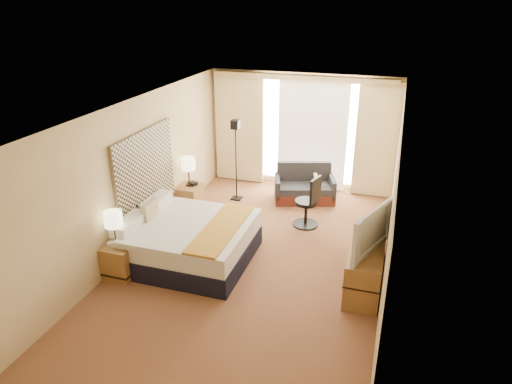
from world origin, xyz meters
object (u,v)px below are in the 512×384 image
(desk_chair, at_px, (309,204))
(lamp_right, at_px, (188,164))
(television, at_px, (366,228))
(bed, at_px, (189,240))
(media_dresser, at_px, (367,260))
(lamp_left, at_px, (113,220))
(floor_lamp, at_px, (236,144))
(nightstand_right, at_px, (190,198))
(nightstand_left, at_px, (122,260))
(loveseat, at_px, (304,189))

(desk_chair, bearing_deg, lamp_right, -163.07)
(television, bearing_deg, bed, 112.04)
(media_dresser, height_order, lamp_left, lamp_left)
(floor_lamp, xyz_separation_m, lamp_right, (-0.71, -0.84, -0.23))
(lamp_right, bearing_deg, nightstand_right, -112.71)
(nightstand_right, distance_m, lamp_left, 2.64)
(media_dresser, bearing_deg, nightstand_left, -164.16)
(lamp_left, distance_m, television, 3.77)
(lamp_right, bearing_deg, lamp_left, -90.72)
(media_dresser, relative_size, lamp_right, 2.98)
(nightstand_left, distance_m, loveseat, 4.33)
(bed, height_order, lamp_right, lamp_right)
(loveseat, distance_m, lamp_left, 4.43)
(floor_lamp, xyz_separation_m, lamp_left, (-0.75, -3.38, -0.25))
(nightstand_left, relative_size, television, 0.47)
(bed, xyz_separation_m, lamp_left, (-0.84, -0.80, 0.65))
(lamp_left, height_order, lamp_right, lamp_right)
(desk_chair, bearing_deg, nightstand_left, -118.29)
(loveseat, height_order, desk_chair, desk_chair)
(nightstand_right, relative_size, lamp_left, 0.94)
(media_dresser, distance_m, lamp_right, 4.03)
(loveseat, relative_size, television, 1.21)
(media_dresser, relative_size, lamp_left, 3.08)
(media_dresser, distance_m, bed, 2.90)
(loveseat, bearing_deg, floor_lamp, 178.33)
(bed, distance_m, floor_lamp, 2.74)
(loveseat, distance_m, floor_lamp, 1.78)
(loveseat, distance_m, television, 3.42)
(nightstand_right, bearing_deg, media_dresser, -21.40)
(floor_lamp, bearing_deg, media_dresser, -37.66)
(bed, distance_m, lamp_left, 1.33)
(nightstand_left, relative_size, nightstand_right, 1.00)
(media_dresser, xyz_separation_m, bed, (-2.89, -0.28, 0.01))
(media_dresser, height_order, lamp_right, lamp_right)
(lamp_left, bearing_deg, loveseat, 60.24)
(desk_chair, distance_m, television, 2.22)
(nightstand_right, height_order, lamp_right, lamp_right)
(media_dresser, distance_m, lamp_left, 3.93)
(floor_lamp, bearing_deg, nightstand_left, -102.13)
(desk_chair, height_order, lamp_left, lamp_left)
(media_dresser, relative_size, television, 1.54)
(media_dresser, bearing_deg, television, -100.54)
(loveseat, bearing_deg, nightstand_right, -167.24)
(television, bearing_deg, nightstand_right, 86.51)
(media_dresser, height_order, television, television)
(floor_lamp, bearing_deg, television, -41.24)
(media_dresser, height_order, floor_lamp, floor_lamp)
(lamp_right, distance_m, television, 4.04)
(nightstand_right, distance_m, bed, 1.92)
(nightstand_right, height_order, television, television)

